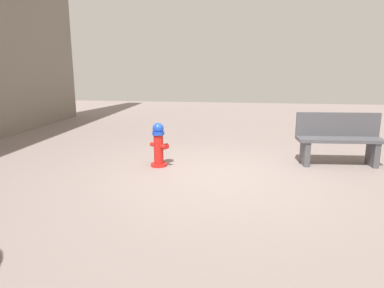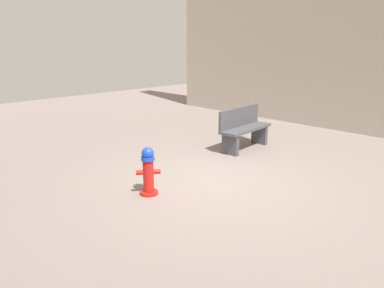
% 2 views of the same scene
% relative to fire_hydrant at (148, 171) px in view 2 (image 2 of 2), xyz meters
% --- Properties ---
extents(ground_plane, '(23.40, 23.40, 0.00)m').
position_rel_fire_hydrant_xyz_m(ground_plane, '(-1.07, 0.42, -0.40)').
color(ground_plane, gray).
extents(fire_hydrant, '(0.37, 0.35, 0.80)m').
position_rel_fire_hydrant_xyz_m(fire_hydrant, '(0.00, 0.00, 0.00)').
color(fire_hydrant, red).
rests_on(fire_hydrant, ground_plane).
extents(bench_near, '(1.55, 0.55, 0.95)m').
position_rel_fire_hydrant_xyz_m(bench_near, '(-3.25, -0.58, 0.09)').
color(bench_near, '#4C4C51').
rests_on(bench_near, ground_plane).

